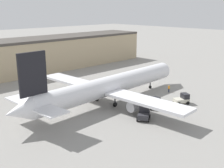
# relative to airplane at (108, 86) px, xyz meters

# --- Properties ---
(ground_plane) EXTENTS (400.00, 400.00, 0.00)m
(ground_plane) POSITION_rel_airplane_xyz_m (1.05, 0.04, -3.53)
(ground_plane) COLOR gray
(terminal_building) EXTENTS (84.96, 12.75, 9.94)m
(terminal_building) POSITION_rel_airplane_xyz_m (1.40, 36.37, 1.45)
(terminal_building) COLOR tan
(terminal_building) RESTS_ON ground_plane
(airplane) EXTENTS (44.56, 37.00, 12.31)m
(airplane) POSITION_rel_airplane_xyz_m (0.00, 0.00, 0.00)
(airplane) COLOR white
(airplane) RESTS_ON ground_plane
(ground_crew_worker) EXTENTS (0.36, 0.36, 1.65)m
(ground_crew_worker) POSITION_rel_airplane_xyz_m (15.02, -4.29, -2.65)
(ground_crew_worker) COLOR #1E2338
(ground_crew_worker) RESTS_ON ground_plane
(baggage_tug) EXTENTS (3.37, 3.17, 2.03)m
(baggage_tug) POSITION_rel_airplane_xyz_m (10.44, -10.67, -2.59)
(baggage_tug) COLOR beige
(baggage_tug) RESTS_ON ground_plane
(belt_loader_truck) EXTENTS (3.05, 2.30, 2.01)m
(belt_loader_truck) POSITION_rel_airplane_xyz_m (4.18, -8.12, -2.57)
(belt_loader_truck) COLOR beige
(belt_loader_truck) RESTS_ON ground_plane
(pushback_tug) EXTENTS (3.31, 3.18, 2.47)m
(pushback_tug) POSITION_rel_airplane_xyz_m (-1.65, -10.52, -2.42)
(pushback_tug) COLOR #2D2D33
(pushback_tug) RESTS_ON ground_plane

